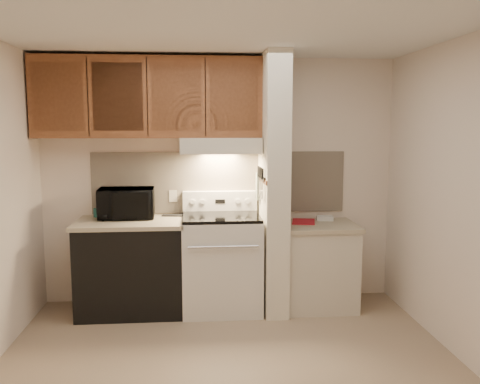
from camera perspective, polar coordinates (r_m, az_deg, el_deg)
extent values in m
plane|color=tan|center=(4.15, -1.23, -18.55)|extent=(3.60, 3.60, 0.00)
plane|color=white|center=(3.79, -1.34, 17.82)|extent=(3.60, 3.60, 0.00)
cube|color=#F3E0CD|center=(5.25, -2.30, 1.26)|extent=(3.60, 2.50, 0.02)
cube|color=#F3E0CD|center=(4.27, 23.57, -0.81)|extent=(0.02, 3.00, 2.50)
cube|color=beige|center=(5.24, -2.30, 1.09)|extent=(2.60, 0.02, 0.63)
cube|color=silver|center=(5.07, -2.08, -8.09)|extent=(0.76, 0.65, 0.92)
cube|color=black|center=(4.75, -1.89, -8.65)|extent=(0.50, 0.01, 0.30)
cylinder|color=silver|center=(4.66, -1.88, -6.18)|extent=(0.65, 0.02, 0.02)
cube|color=black|center=(4.96, -2.11, -2.79)|extent=(0.74, 0.64, 0.03)
cube|color=silver|center=(5.22, -2.26, -0.99)|extent=(0.76, 0.08, 0.20)
cube|color=black|center=(5.18, -2.24, -1.06)|extent=(0.10, 0.01, 0.04)
cylinder|color=silver|center=(5.17, -5.34, -1.10)|extent=(0.05, 0.02, 0.05)
cylinder|color=silver|center=(5.17, -4.23, -1.09)|extent=(0.05, 0.02, 0.05)
cylinder|color=silver|center=(5.19, -0.25, -1.04)|extent=(0.05, 0.02, 0.05)
cylinder|color=silver|center=(5.20, 0.85, -1.03)|extent=(0.05, 0.02, 0.05)
cube|color=black|center=(5.12, -12.08, -8.38)|extent=(1.00, 0.63, 0.87)
cube|color=#B5A88A|center=(5.01, -12.22, -3.37)|extent=(1.04, 0.67, 0.04)
cube|color=black|center=(5.17, -7.54, -2.63)|extent=(0.22, 0.10, 0.01)
cylinder|color=#1D5A58|center=(5.27, -15.72, -2.24)|extent=(0.10, 0.10, 0.09)
cube|color=beige|center=(5.25, -7.52, -0.45)|extent=(0.08, 0.01, 0.12)
imported|color=black|center=(5.13, -12.63, -1.23)|extent=(0.55, 0.39, 0.30)
cube|color=silver|center=(4.96, 3.78, 0.87)|extent=(0.22, 0.70, 2.50)
cube|color=brown|center=(4.94, 2.45, 1.44)|extent=(0.01, 0.70, 0.04)
cube|color=black|center=(4.88, 2.46, 1.61)|extent=(0.02, 0.42, 0.04)
cube|color=silver|center=(4.72, 2.57, 0.18)|extent=(0.01, 0.03, 0.16)
cylinder|color=black|center=(4.73, 2.55, 2.02)|extent=(0.02, 0.02, 0.10)
cube|color=silver|center=(4.80, 2.45, 0.19)|extent=(0.01, 0.04, 0.18)
cylinder|color=black|center=(4.79, 2.45, 2.10)|extent=(0.02, 0.02, 0.10)
cube|color=silver|center=(4.90, 2.31, 0.21)|extent=(0.01, 0.04, 0.20)
cylinder|color=black|center=(4.89, 2.31, 2.20)|extent=(0.02, 0.02, 0.10)
cube|color=silver|center=(4.98, 2.19, 0.57)|extent=(0.01, 0.04, 0.16)
cylinder|color=black|center=(4.95, 2.21, 2.27)|extent=(0.02, 0.02, 0.10)
cube|color=silver|center=(5.04, 2.11, 0.53)|extent=(0.01, 0.04, 0.18)
cylinder|color=black|center=(5.04, 2.09, 2.37)|extent=(0.02, 0.02, 0.10)
cube|color=gray|center=(5.11, 2.03, 0.64)|extent=(0.03, 0.11, 0.27)
cube|color=beige|center=(5.21, 8.76, -8.35)|extent=(0.70, 0.60, 0.81)
cube|color=#B5A88A|center=(5.11, 8.85, -3.77)|extent=(0.74, 0.64, 0.04)
cube|color=#AC1823|center=(5.17, 7.14, -3.32)|extent=(0.28, 0.35, 0.01)
cube|color=white|center=(5.30, 9.50, -2.91)|extent=(0.18, 0.13, 0.04)
cube|color=beige|center=(5.01, -2.21, 5.26)|extent=(0.78, 0.44, 0.15)
cube|color=beige|center=(4.80, -2.09, 4.62)|extent=(0.78, 0.04, 0.06)
cube|color=brown|center=(5.07, -10.21, 10.37)|extent=(2.18, 0.33, 0.77)
cube|color=brown|center=(5.05, -19.79, 10.06)|extent=(0.46, 0.01, 0.63)
cube|color=black|center=(4.99, -16.72, 10.22)|extent=(0.01, 0.01, 0.73)
cube|color=brown|center=(4.94, -13.58, 10.36)|extent=(0.46, 0.01, 0.63)
cube|color=black|center=(4.91, -10.38, 10.47)|extent=(0.01, 0.01, 0.73)
cube|color=brown|center=(4.89, -7.15, 10.54)|extent=(0.46, 0.01, 0.63)
cube|color=black|center=(4.89, -3.90, 10.58)|extent=(0.01, 0.01, 0.73)
cube|color=brown|center=(4.90, -0.66, 10.59)|extent=(0.46, 0.01, 0.63)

